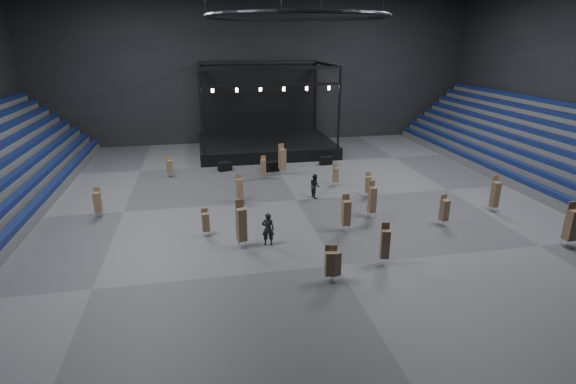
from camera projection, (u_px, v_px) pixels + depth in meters
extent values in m
plane|color=#4A494C|center=(296.00, 200.00, 34.02)|extent=(50.00, 50.00, 0.00)
cube|color=black|center=(258.00, 62.00, 50.55)|extent=(50.00, 0.20, 18.00)
cube|color=black|center=(469.00, 148.00, 11.61)|extent=(50.00, 0.20, 18.00)
cube|color=#0B0E34|center=(35.00, 205.00, 30.40)|extent=(0.59, 40.00, 0.40)
cube|color=#0B0E34|center=(19.00, 195.00, 29.99)|extent=(0.59, 40.00, 0.40)
cube|color=#0B0E34|center=(2.00, 185.00, 29.58)|extent=(0.59, 40.00, 0.40)
cube|color=#4D4D4F|center=(544.00, 179.00, 37.81)|extent=(7.20, 40.00, 0.75)
cube|color=#0B0E34|center=(511.00, 175.00, 37.02)|extent=(0.59, 40.00, 0.40)
cube|color=#4D4D4F|center=(550.00, 175.00, 37.76)|extent=(6.30, 40.00, 1.50)
cube|color=#0B0E34|center=(522.00, 165.00, 36.94)|extent=(0.59, 40.00, 0.40)
cube|color=#4D4D4F|center=(555.00, 170.00, 37.72)|extent=(5.40, 40.00, 2.25)
cube|color=#0B0E34|center=(533.00, 156.00, 36.86)|extent=(0.59, 40.00, 0.40)
cube|color=#4D4D4F|center=(561.00, 165.00, 37.68)|extent=(4.50, 40.00, 3.00)
cube|color=#0B0E34|center=(544.00, 147.00, 36.77)|extent=(0.59, 40.00, 0.40)
cube|color=#4D4D4F|center=(566.00, 161.00, 37.64)|extent=(3.60, 40.00, 3.75)
cube|color=#0B0E34|center=(556.00, 137.00, 36.69)|extent=(0.59, 40.00, 0.40)
cube|color=#4D4D4F|center=(572.00, 156.00, 37.60)|extent=(2.70, 40.00, 4.50)
cube|color=#0B0E34|center=(567.00, 128.00, 36.61)|extent=(0.59, 40.00, 0.40)
cube|color=black|center=(266.00, 146.00, 48.20)|extent=(14.00, 10.00, 1.20)
cube|color=black|center=(259.00, 97.00, 51.14)|extent=(13.30, 0.30, 8.00)
cylinder|color=black|center=(202.00, 113.00, 41.25)|extent=(0.24, 0.24, 7.80)
cylinder|color=black|center=(200.00, 100.00, 49.78)|extent=(0.24, 0.24, 7.80)
cylinder|color=black|center=(339.00, 109.00, 43.66)|extent=(0.24, 0.24, 7.80)
cylinder|color=black|center=(316.00, 97.00, 52.19)|extent=(0.24, 0.24, 7.80)
cube|color=black|center=(272.00, 68.00, 41.18)|extent=(13.40, 0.25, 0.25)
cube|color=black|center=(259.00, 63.00, 49.71)|extent=(13.40, 0.25, 0.25)
cube|color=black|center=(272.00, 85.00, 41.67)|extent=(13.40, 0.20, 0.20)
cylinder|color=white|center=(212.00, 90.00, 40.80)|extent=(0.24, 0.24, 0.35)
cylinder|color=white|center=(237.00, 90.00, 41.20)|extent=(0.24, 0.24, 0.35)
cylinder|color=white|center=(260.00, 89.00, 41.60)|extent=(0.24, 0.24, 0.35)
cylinder|color=white|center=(284.00, 89.00, 42.01)|extent=(0.24, 0.24, 0.35)
cylinder|color=white|center=(307.00, 88.00, 42.41)|extent=(0.24, 0.24, 0.35)
cylinder|color=white|center=(329.00, 88.00, 42.81)|extent=(0.24, 0.24, 0.35)
torus|color=black|center=(297.00, 16.00, 29.77)|extent=(12.30, 12.30, 0.30)
cube|color=black|center=(225.00, 166.00, 41.41)|extent=(1.36, 1.00, 0.81)
cube|color=black|center=(272.00, 166.00, 41.26)|extent=(1.41, 0.84, 0.88)
cube|color=black|center=(326.00, 161.00, 43.39)|extent=(1.23, 0.70, 0.78)
cylinder|color=silver|center=(442.00, 224.00, 29.21)|extent=(0.03, 0.03, 0.38)
cylinder|color=silver|center=(439.00, 222.00, 29.54)|extent=(0.03, 0.03, 0.38)
cylinder|color=silver|center=(447.00, 223.00, 29.28)|extent=(0.03, 0.03, 0.38)
cylinder|color=silver|center=(444.00, 221.00, 29.61)|extent=(0.03, 0.03, 0.38)
cube|color=#836348|center=(444.00, 210.00, 29.12)|extent=(0.52, 0.52, 1.39)
cube|color=#836348|center=(444.00, 200.00, 29.08)|extent=(0.44, 0.12, 0.77)
cylinder|color=silver|center=(204.00, 234.00, 27.69)|extent=(0.03, 0.03, 0.35)
cylinder|color=silver|center=(204.00, 232.00, 28.00)|extent=(0.03, 0.03, 0.35)
cylinder|color=silver|center=(209.00, 234.00, 27.75)|extent=(0.03, 0.03, 0.35)
cylinder|color=silver|center=(209.00, 232.00, 28.06)|extent=(0.03, 0.03, 0.35)
cube|color=#836348|center=(206.00, 222.00, 27.63)|extent=(0.48, 0.48, 1.15)
cube|color=#836348|center=(205.00, 213.00, 27.61)|extent=(0.40, 0.12, 0.63)
cylinder|color=silver|center=(370.00, 216.00, 30.53)|extent=(0.03, 0.03, 0.39)
cylinder|color=silver|center=(368.00, 214.00, 30.87)|extent=(0.03, 0.03, 0.39)
cylinder|color=silver|center=(375.00, 215.00, 30.59)|extent=(0.03, 0.03, 0.39)
cylinder|color=silver|center=(373.00, 213.00, 30.93)|extent=(0.03, 0.03, 0.39)
cube|color=#836348|center=(372.00, 200.00, 30.38)|extent=(0.51, 0.51, 1.77)
cube|color=#836348|center=(372.00, 187.00, 30.28)|extent=(0.45, 0.10, 0.97)
cylinder|color=silver|center=(334.00, 184.00, 37.09)|extent=(0.03, 0.03, 0.34)
cylinder|color=silver|center=(333.00, 183.00, 37.39)|extent=(0.03, 0.03, 0.34)
cylinder|color=silver|center=(338.00, 184.00, 37.15)|extent=(0.03, 0.03, 0.34)
cylinder|color=silver|center=(337.00, 183.00, 37.45)|extent=(0.03, 0.03, 0.34)
cube|color=#836348|center=(336.00, 175.00, 37.02)|extent=(0.43, 0.43, 1.20)
cube|color=#836348|center=(335.00, 168.00, 36.99)|extent=(0.39, 0.07, 0.66)
cylinder|color=silver|center=(382.00, 262.00, 24.25)|extent=(0.03, 0.03, 0.38)
cylinder|color=silver|center=(379.00, 259.00, 24.58)|extent=(0.03, 0.03, 0.38)
cylinder|color=silver|center=(388.00, 262.00, 24.32)|extent=(0.03, 0.03, 0.38)
cylinder|color=silver|center=(386.00, 259.00, 24.65)|extent=(0.03, 0.03, 0.38)
cube|color=#836348|center=(385.00, 244.00, 24.13)|extent=(0.54, 0.54, 1.59)
cube|color=#836348|center=(385.00, 230.00, 24.06)|extent=(0.44, 0.14, 0.88)
cylinder|color=silver|center=(239.00, 245.00, 26.16)|extent=(0.03, 0.03, 0.43)
cylinder|color=silver|center=(238.00, 242.00, 26.54)|extent=(0.03, 0.03, 0.43)
cylinder|color=silver|center=(246.00, 245.00, 26.23)|extent=(0.03, 0.03, 0.43)
cylinder|color=silver|center=(245.00, 242.00, 26.61)|extent=(0.03, 0.03, 0.43)
cube|color=#836348|center=(241.00, 225.00, 25.99)|extent=(0.63, 0.63, 1.98)
cube|color=#836348|center=(240.00, 208.00, 25.87)|extent=(0.49, 0.19, 1.09)
cylinder|color=silver|center=(280.00, 172.00, 40.26)|extent=(0.03, 0.03, 0.45)
cylinder|color=silver|center=(280.00, 171.00, 40.66)|extent=(0.03, 0.03, 0.45)
cylinder|color=silver|center=(285.00, 172.00, 40.34)|extent=(0.03, 0.03, 0.45)
cylinder|color=silver|center=(284.00, 171.00, 40.74)|extent=(0.03, 0.03, 0.45)
cube|color=#836348|center=(282.00, 159.00, 40.12)|extent=(0.68, 0.68, 1.84)
cube|color=#836348|center=(281.00, 149.00, 40.03)|extent=(0.52, 0.22, 1.01)
cylinder|color=silver|center=(492.00, 210.00, 31.52)|extent=(0.03, 0.03, 0.38)
cylinder|color=silver|center=(489.00, 208.00, 31.86)|extent=(0.03, 0.03, 0.38)
cylinder|color=silver|center=(497.00, 210.00, 31.59)|extent=(0.03, 0.03, 0.38)
cylinder|color=silver|center=(494.00, 208.00, 31.93)|extent=(0.03, 0.03, 0.38)
cube|color=#836348|center=(495.00, 194.00, 31.37)|extent=(0.50, 0.50, 1.81)
cube|color=#836348|center=(495.00, 182.00, 31.26)|extent=(0.44, 0.10, 0.99)
cylinder|color=silver|center=(333.00, 279.00, 22.55)|extent=(0.03, 0.03, 0.35)
cylinder|color=silver|center=(331.00, 276.00, 22.86)|extent=(0.03, 0.03, 0.35)
cylinder|color=silver|center=(339.00, 279.00, 22.61)|extent=(0.03, 0.03, 0.35)
cylinder|color=silver|center=(337.00, 276.00, 22.92)|extent=(0.03, 0.03, 0.35)
cube|color=#836348|center=(336.00, 263.00, 22.47)|extent=(0.53, 0.53, 1.26)
cube|color=#836348|center=(334.00, 252.00, 22.42)|extent=(0.40, 0.18, 0.69)
cylinder|color=silver|center=(168.00, 176.00, 39.43)|extent=(0.03, 0.03, 0.35)
cylinder|color=silver|center=(169.00, 175.00, 39.74)|extent=(0.03, 0.03, 0.35)
cylinder|color=silver|center=(172.00, 175.00, 39.49)|extent=(0.03, 0.03, 0.35)
cylinder|color=silver|center=(172.00, 174.00, 39.80)|extent=(0.03, 0.03, 0.35)
cube|color=#836348|center=(170.00, 167.00, 39.37)|extent=(0.50, 0.50, 1.17)
cube|color=#836348|center=(169.00, 160.00, 39.35)|extent=(0.40, 0.14, 0.64)
cylinder|color=silver|center=(366.00, 195.00, 34.53)|extent=(0.03, 0.03, 0.34)
cylinder|color=silver|center=(365.00, 194.00, 34.83)|extent=(0.03, 0.03, 0.34)
cylinder|color=silver|center=(370.00, 195.00, 34.59)|extent=(0.03, 0.03, 0.34)
cylinder|color=silver|center=(369.00, 194.00, 34.89)|extent=(0.03, 0.03, 0.34)
cube|color=#836348|center=(368.00, 185.00, 34.44)|extent=(0.48, 0.48, 1.29)
cube|color=#836348|center=(368.00, 176.00, 34.41)|extent=(0.39, 0.13, 0.71)
cylinder|color=silver|center=(327.00, 280.00, 22.47)|extent=(0.03, 0.03, 0.38)
cylinder|color=silver|center=(325.00, 276.00, 22.81)|extent=(0.03, 0.03, 0.38)
cylinder|color=silver|center=(334.00, 279.00, 22.54)|extent=(0.03, 0.03, 0.38)
cylinder|color=silver|center=(332.00, 276.00, 22.87)|extent=(0.03, 0.03, 0.38)
cube|color=#836348|center=(330.00, 263.00, 22.40)|extent=(0.50, 0.50, 1.27)
cube|color=#836348|center=(329.00, 251.00, 22.39)|extent=(0.44, 0.10, 0.70)
cylinder|color=silver|center=(96.00, 215.00, 30.65)|extent=(0.03, 0.03, 0.36)
cylinder|color=silver|center=(97.00, 213.00, 30.97)|extent=(0.03, 0.03, 0.36)
cylinder|color=silver|center=(101.00, 215.00, 30.72)|extent=(0.03, 0.03, 0.36)
cylinder|color=silver|center=(102.00, 213.00, 31.04)|extent=(0.03, 0.03, 0.36)
cube|color=#836348|center=(97.00, 202.00, 30.56)|extent=(0.47, 0.47, 1.40)
cube|color=#836348|center=(97.00, 192.00, 30.51)|extent=(0.42, 0.08, 0.77)
cylinder|color=silver|center=(238.00, 201.00, 33.25)|extent=(0.03, 0.03, 0.37)
cylinder|color=silver|center=(237.00, 200.00, 33.57)|extent=(0.03, 0.03, 0.37)
cylinder|color=silver|center=(243.00, 201.00, 33.31)|extent=(0.03, 0.03, 0.37)
cylinder|color=silver|center=(242.00, 199.00, 33.63)|extent=(0.03, 0.03, 0.37)
cube|color=#836348|center=(240.00, 189.00, 33.14)|extent=(0.51, 0.51, 1.49)
cube|color=#836348|center=(239.00, 179.00, 33.07)|extent=(0.42, 0.13, 0.82)
cylinder|color=silver|center=(262.00, 177.00, 38.92)|extent=(0.03, 0.03, 0.37)
cylinder|color=silver|center=(261.00, 176.00, 39.24)|extent=(0.03, 0.03, 0.37)
cylinder|color=silver|center=(266.00, 177.00, 38.98)|extent=(0.03, 0.03, 0.37)
cylinder|color=silver|center=(265.00, 176.00, 39.31)|extent=(0.03, 0.03, 0.37)
cube|color=#836348|center=(263.00, 167.00, 38.83)|extent=(0.53, 0.53, 1.34)
cube|color=#836348|center=(263.00, 160.00, 38.80)|extent=(0.42, 0.15, 0.74)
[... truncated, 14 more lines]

